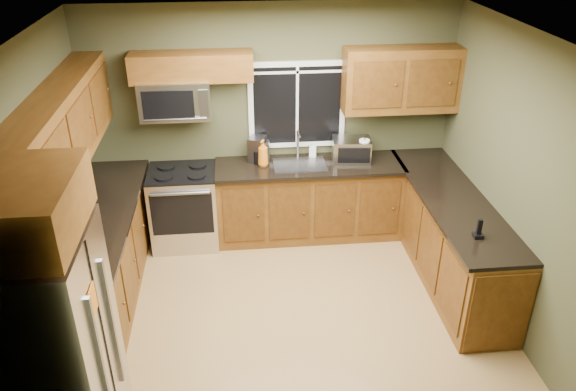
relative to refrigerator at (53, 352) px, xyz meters
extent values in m
plane|color=olive|center=(1.74, 1.30, -0.90)|extent=(4.20, 4.20, 0.00)
plane|color=white|center=(1.74, 1.30, 1.80)|extent=(4.20, 4.20, 0.00)
plane|color=#3F4127|center=(1.74, 3.10, 0.45)|extent=(4.20, 0.00, 4.20)
plane|color=#3F4127|center=(1.74, -0.50, 0.45)|extent=(4.20, 0.00, 4.20)
plane|color=#3F4127|center=(-0.36, 1.30, 0.45)|extent=(0.00, 3.60, 3.60)
plane|color=#3F4127|center=(3.84, 1.30, 0.45)|extent=(0.00, 3.60, 3.60)
cube|color=white|center=(2.04, 3.09, 0.65)|extent=(1.12, 0.03, 1.02)
cube|color=black|center=(2.04, 3.08, 0.65)|extent=(1.00, 0.01, 0.90)
cube|color=white|center=(2.04, 3.07, 0.65)|extent=(0.03, 0.01, 0.90)
cube|color=white|center=(2.04, 3.07, 1.04)|extent=(1.00, 0.01, 0.03)
cube|color=brown|center=(-0.06, 1.78, -0.45)|extent=(0.60, 2.65, 0.90)
cube|color=black|center=(-0.04, 1.78, 0.02)|extent=(0.65, 2.65, 0.04)
cube|color=brown|center=(2.15, 2.80, -0.45)|extent=(2.17, 0.60, 0.90)
cube|color=black|center=(2.15, 2.78, 0.02)|extent=(2.17, 0.65, 0.04)
cube|color=brown|center=(3.54, 1.85, -0.45)|extent=(0.60, 2.50, 0.90)
cube|color=#4F2D0E|center=(3.54, 0.59, -0.45)|extent=(0.56, 0.02, 0.82)
cube|color=black|center=(3.51, 1.85, 0.02)|extent=(0.65, 2.50, 0.04)
cube|color=brown|center=(-0.20, 1.78, 0.96)|extent=(0.33, 2.65, 0.72)
cube|color=brown|center=(0.89, 2.94, 1.17)|extent=(1.30, 0.33, 0.30)
cube|color=brown|center=(3.19, 2.94, 0.96)|extent=(1.30, 0.33, 0.72)
cube|color=brown|center=(0.00, 0.00, 1.13)|extent=(0.72, 0.90, 0.38)
cube|color=#B7B7BC|center=(0.00, 0.00, 0.00)|extent=(0.72, 0.90, 1.80)
cube|color=slate|center=(0.37, -0.20, 0.05)|extent=(0.03, 0.04, 1.10)
cube|color=slate|center=(0.37, 0.20, 0.05)|extent=(0.03, 0.04, 1.10)
cube|color=black|center=(0.36, 0.00, 0.00)|extent=(0.01, 0.02, 1.78)
cube|color=orange|center=(0.37, -0.10, 0.50)|extent=(0.01, 0.14, 0.20)
cube|color=#B7B7BC|center=(0.69, 2.78, -0.45)|extent=(0.76, 0.65, 0.90)
cube|color=black|center=(0.69, 2.78, 0.00)|extent=(0.76, 0.64, 0.03)
cube|color=black|center=(0.69, 2.45, -0.35)|extent=(0.68, 0.02, 0.50)
cylinder|color=slate|center=(0.69, 2.43, -0.08)|extent=(0.64, 0.04, 0.04)
cylinder|color=black|center=(0.51, 2.64, 0.03)|extent=(0.20, 0.20, 0.01)
cylinder|color=black|center=(0.87, 2.64, 0.03)|extent=(0.20, 0.20, 0.01)
cylinder|color=black|center=(0.51, 2.92, 0.03)|extent=(0.20, 0.20, 0.01)
cylinder|color=black|center=(0.87, 2.92, 0.03)|extent=(0.20, 0.20, 0.01)
cube|color=#B7B7BC|center=(0.69, 2.91, 0.83)|extent=(0.76, 0.38, 0.42)
cube|color=black|center=(0.63, 2.72, 0.83)|extent=(0.54, 0.01, 0.30)
cube|color=slate|center=(1.00, 2.72, 0.83)|extent=(0.10, 0.01, 0.30)
cylinder|color=slate|center=(0.69, 2.70, 0.67)|extent=(0.66, 0.02, 0.02)
cube|color=slate|center=(2.04, 2.78, 0.03)|extent=(0.60, 0.42, 0.02)
cylinder|color=#B7B7BC|center=(2.04, 2.98, 0.21)|extent=(0.03, 0.03, 0.34)
cylinder|color=#B7B7BC|center=(2.04, 2.90, 0.37)|extent=(0.03, 0.18, 0.03)
cube|color=#B7B7BC|center=(2.65, 2.84, 0.17)|extent=(0.46, 0.36, 0.27)
cube|color=black|center=(2.65, 2.68, 0.17)|extent=(0.37, 0.05, 0.18)
cube|color=slate|center=(1.57, 2.95, 0.19)|extent=(0.24, 0.26, 0.29)
cylinder|color=black|center=(1.57, 2.87, 0.12)|extent=(0.14, 0.14, 0.15)
cylinder|color=#B7B7BC|center=(1.62, 2.95, 0.16)|extent=(0.21, 0.21, 0.25)
cone|color=black|center=(1.62, 2.95, 0.31)|extent=(0.14, 0.14, 0.07)
cylinder|color=white|center=(2.78, 2.77, 0.18)|extent=(0.15, 0.15, 0.28)
cylinder|color=slate|center=(2.78, 2.77, 0.33)|extent=(0.03, 0.03, 0.04)
imported|color=orange|center=(1.62, 2.80, 0.20)|extent=(0.16, 0.16, 0.31)
imported|color=white|center=(2.22, 3.00, 0.13)|extent=(0.09, 0.10, 0.18)
cube|color=black|center=(3.45, 1.07, 0.06)|extent=(0.09, 0.09, 0.04)
cube|color=black|center=(3.45, 1.07, 0.15)|extent=(0.04, 0.03, 0.15)
camera|label=1|loc=(1.32, -3.03, 2.75)|focal=35.00mm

